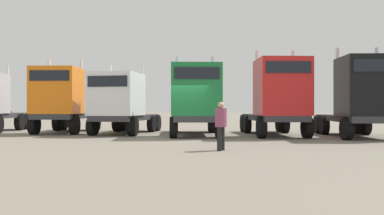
{
  "coord_description": "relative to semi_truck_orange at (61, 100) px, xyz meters",
  "views": [
    {
      "loc": [
        4.31,
        -17.89,
        1.47
      ],
      "look_at": [
        -0.23,
        3.33,
        1.48
      ],
      "focal_mm": 36.83,
      "sensor_mm": 36.0,
      "label": 1
    }
  ],
  "objects": [
    {
      "name": "semi_truck_green",
      "position": [
        7.95,
        -0.66,
        -0.03
      ],
      "size": [
        3.94,
        6.79,
        4.19
      ],
      "rotation": [
        0.0,
        0.0,
        -1.33
      ],
      "color": "#333338",
      "rests_on": "ground"
    },
    {
      "name": "semi_truck_red",
      "position": [
        12.1,
        0.05,
        0.08
      ],
      "size": [
        3.95,
        6.71,
        4.46
      ],
      "rotation": [
        0.0,
        0.0,
        -1.33
      ],
      "color": "#333338",
      "rests_on": "ground"
    },
    {
      "name": "semi_truck_orange",
      "position": [
        0.0,
        0.0,
        0.0
      ],
      "size": [
        3.6,
        6.23,
        4.28
      ],
      "rotation": [
        0.0,
        0.0,
        -1.38
      ],
      "color": "#333338",
      "rests_on": "ground"
    },
    {
      "name": "semi_truck_white",
      "position": [
        3.62,
        -0.06,
        -0.15
      ],
      "size": [
        2.73,
        5.94,
        3.92
      ],
      "rotation": [
        0.0,
        0.0,
        -1.54
      ],
      "color": "#333338",
      "rests_on": "ground"
    },
    {
      "name": "ground",
      "position": [
        7.68,
        -2.46,
        -1.91
      ],
      "size": [
        200.0,
        200.0,
        0.0
      ],
      "primitive_type": "plane",
      "color": "gray"
    },
    {
      "name": "visitor_with_camera",
      "position": [
        10.14,
        -7.02,
        -0.95
      ],
      "size": [
        0.48,
        0.48,
        1.66
      ],
      "rotation": [
        0.0,
        0.0,
        2.91
      ],
      "color": "black",
      "rests_on": "ground"
    },
    {
      "name": "semi_truck_black",
      "position": [
        16.02,
        -0.3,
        0.06
      ],
      "size": [
        3.45,
        6.19,
        4.43
      ],
      "rotation": [
        0.0,
        0.0,
        -1.4
      ],
      "color": "#333338",
      "rests_on": "ground"
    }
  ]
}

